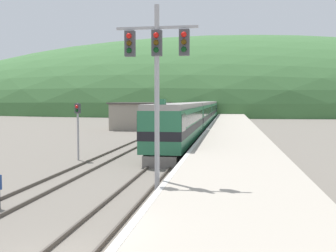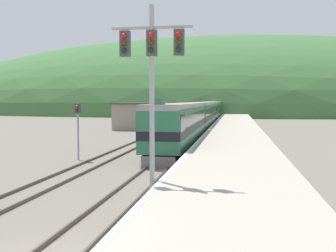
# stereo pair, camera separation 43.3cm
# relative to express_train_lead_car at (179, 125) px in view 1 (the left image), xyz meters

# --- Properties ---
(track_main) EXTENTS (1.52, 180.00, 0.16)m
(track_main) POSITION_rel_express_train_lead_car_xyz_m (0.00, 45.16, -2.15)
(track_main) COLOR #4C443D
(track_main) RESTS_ON ground
(track_siding) EXTENTS (1.52, 180.00, 0.16)m
(track_siding) POSITION_rel_express_train_lead_car_xyz_m (-4.67, 45.16, -2.15)
(track_siding) COLOR #4C443D
(track_siding) RESTS_ON ground
(platform) EXTENTS (5.92, 140.00, 1.13)m
(platform) POSITION_rel_express_train_lead_car_xyz_m (4.77, 25.16, -1.67)
(platform) COLOR #ADA393
(platform) RESTS_ON ground
(distant_hills) EXTENTS (235.55, 106.00, 53.55)m
(distant_hills) POSITION_rel_express_train_lead_car_xyz_m (0.00, 112.18, -2.23)
(distant_hills) COLOR #3D6B38
(distant_hills) RESTS_ON ground
(station_shed) EXTENTS (8.52, 6.79, 4.04)m
(station_shed) POSITION_rel_express_train_lead_car_xyz_m (-8.69, 23.19, -0.20)
(station_shed) COLOR gray
(station_shed) RESTS_ON ground
(express_train_lead_car) EXTENTS (2.91, 19.69, 4.44)m
(express_train_lead_car) POSITION_rel_express_train_lead_car_xyz_m (0.00, 0.00, 0.00)
(express_train_lead_car) COLOR black
(express_train_lead_car) RESTS_ON ground
(carriage_second) EXTENTS (2.90, 21.14, 4.08)m
(carriage_second) POSITION_rel_express_train_lead_car_xyz_m (0.00, 21.53, -0.01)
(carriage_second) COLOR black
(carriage_second) RESTS_ON ground
(carriage_third) EXTENTS (2.90, 21.14, 4.08)m
(carriage_third) POSITION_rel_express_train_lead_car_xyz_m (0.00, 43.56, -0.01)
(carriage_third) COLOR black
(carriage_third) RESTS_ON ground
(carriage_fourth) EXTENTS (2.90, 21.14, 4.08)m
(carriage_fourth) POSITION_rel_express_train_lead_car_xyz_m (0.00, 65.58, -0.01)
(carriage_fourth) COLOR black
(carriage_fourth) RESTS_ON ground
(signal_mast_main) EXTENTS (3.30, 0.42, 8.14)m
(signal_mast_main) POSITION_rel_express_train_lead_car_xyz_m (1.53, -18.50, 3.38)
(signal_mast_main) COLOR #9E9EA3
(signal_mast_main) RESTS_ON ground
(signal_post_siding) EXTENTS (0.36, 0.42, 4.17)m
(signal_post_siding) POSITION_rel_express_train_lead_car_xyz_m (-6.43, -7.08, 0.75)
(signal_post_siding) COLOR #9E9EA3
(signal_post_siding) RESTS_ON ground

